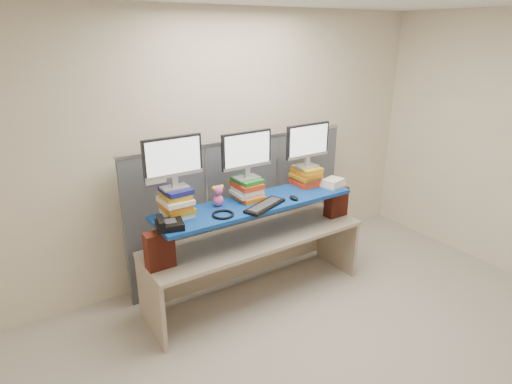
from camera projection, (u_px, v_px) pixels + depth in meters
room at (370, 205)px, 3.02m from camera, size 5.00×4.00×2.80m
cubicle_partition at (243, 207)px, 4.65m from camera, size 2.60×0.06×1.53m
desk at (256, 248)px, 4.23m from camera, size 2.24×0.68×0.68m
brick_pier_left at (160, 250)px, 3.57m from camera, size 0.24×0.13×0.32m
brick_pier_right at (336, 201)px, 4.60m from camera, size 0.24×0.13×0.32m
blue_board at (256, 204)px, 4.06m from camera, size 1.99×0.52×0.04m
book_stack_left at (176, 202)px, 3.72m from camera, size 0.27×0.30×0.25m
book_stack_center at (247, 189)px, 4.10m from camera, size 0.25×0.30×0.21m
book_stack_right at (306, 176)px, 4.48m from camera, size 0.25×0.30×0.20m
monitor_left at (173, 159)px, 3.58m from camera, size 0.52×0.15×0.45m
monitor_center at (247, 152)px, 3.97m from camera, size 0.52×0.15×0.45m
monitor_right at (308, 143)px, 4.35m from camera, size 0.52×0.15×0.45m
keyboard at (265, 206)px, 3.93m from camera, size 0.49×0.32×0.03m
mouse at (294, 198)px, 4.11m from camera, size 0.07×0.11×0.04m
desk_phone at (168, 224)px, 3.50m from camera, size 0.26×0.24×0.09m
headset at (223, 214)px, 3.75m from camera, size 0.21×0.21×0.02m
plush_toy at (218, 195)px, 3.93m from camera, size 0.12×0.09×0.20m
binder_stack at (333, 183)px, 4.45m from camera, size 0.26×0.23×0.08m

